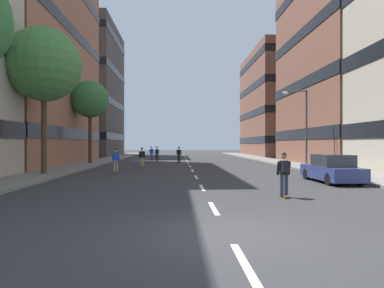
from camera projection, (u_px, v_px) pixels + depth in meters
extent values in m
plane|color=#333335|center=(189.00, 165.00, 33.19)|extent=(152.45, 152.45, 0.00)
cube|color=gray|center=(96.00, 162.00, 35.92)|extent=(3.13, 69.87, 0.14)
cube|color=gray|center=(278.00, 162.00, 36.81)|extent=(3.13, 69.87, 0.14)
cube|color=silver|center=(245.00, 263.00, 5.81)|extent=(0.16, 2.20, 0.01)
cube|color=silver|center=(213.00, 208.00, 10.80)|extent=(0.16, 2.20, 0.01)
cube|color=silver|center=(202.00, 188.00, 15.80)|extent=(0.16, 2.20, 0.01)
cube|color=silver|center=(196.00, 177.00, 20.79)|extent=(0.16, 2.20, 0.01)
cube|color=silver|center=(192.00, 171.00, 25.79)|extent=(0.16, 2.20, 0.01)
cube|color=silver|center=(190.00, 166.00, 30.78)|extent=(0.16, 2.20, 0.01)
cube|color=silver|center=(188.00, 163.00, 35.78)|extent=(0.16, 2.20, 0.01)
cube|color=silver|center=(187.00, 161.00, 40.77)|extent=(0.16, 2.20, 0.01)
cube|color=silver|center=(186.00, 159.00, 45.77)|extent=(0.16, 2.20, 0.01)
cube|color=silver|center=(185.00, 157.00, 50.76)|extent=(0.16, 2.20, 0.01)
cube|color=silver|center=(184.00, 156.00, 55.76)|extent=(0.16, 2.20, 0.01)
cube|color=silver|center=(184.00, 155.00, 60.75)|extent=(0.16, 2.20, 0.01)
cube|color=#9E6B51|center=(9.00, 36.00, 33.04)|extent=(12.88, 20.94, 25.68)
cube|color=black|center=(9.00, 134.00, 33.05)|extent=(13.00, 21.06, 1.10)
cube|color=black|center=(9.00, 83.00, 33.05)|extent=(13.00, 21.06, 1.10)
cube|color=black|center=(9.00, 31.00, 33.04)|extent=(13.00, 21.06, 1.10)
cube|color=#4C4744|center=(78.00, 91.00, 56.26)|extent=(12.88, 16.32, 22.03)
cube|color=black|center=(78.00, 137.00, 56.27)|extent=(13.00, 16.44, 1.10)
cube|color=black|center=(78.00, 104.00, 56.26)|extent=(13.00, 16.44, 1.10)
cube|color=black|center=(78.00, 72.00, 56.25)|extent=(13.00, 16.44, 1.10)
cube|color=black|center=(78.00, 40.00, 56.25)|extent=(13.00, 16.44, 1.10)
cube|color=brown|center=(360.00, 17.00, 34.64)|extent=(12.88, 16.88, 30.89)
cube|color=black|center=(360.00, 134.00, 34.66)|extent=(13.00, 17.00, 1.10)
cube|color=black|center=(360.00, 85.00, 34.65)|extent=(13.00, 17.00, 1.10)
cube|color=black|center=(360.00, 36.00, 34.65)|extent=(13.00, 17.00, 1.10)
cube|color=brown|center=(287.00, 104.00, 57.87)|extent=(12.88, 19.14, 18.00)
cube|color=black|center=(287.00, 140.00, 57.87)|extent=(13.00, 19.26, 1.10)
cube|color=black|center=(287.00, 115.00, 57.87)|extent=(13.00, 19.26, 1.10)
cube|color=black|center=(287.00, 89.00, 57.86)|extent=(13.00, 19.26, 1.10)
cube|color=black|center=(287.00, 63.00, 57.86)|extent=(13.00, 19.26, 1.10)
cube|color=navy|center=(331.00, 172.00, 18.09)|extent=(1.80, 4.40, 0.70)
cube|color=#2D3338|center=(333.00, 160.00, 17.94)|extent=(1.60, 2.10, 0.64)
cylinder|color=black|center=(307.00, 174.00, 19.51)|extent=(0.22, 0.64, 0.64)
cylinder|color=black|center=(333.00, 174.00, 19.58)|extent=(0.22, 0.64, 0.64)
cylinder|color=black|center=(329.00, 179.00, 16.61)|extent=(0.22, 0.64, 0.64)
cylinder|color=black|center=(360.00, 179.00, 16.68)|extent=(0.22, 0.64, 0.64)
cylinder|color=#4C3823|center=(90.00, 138.00, 33.48)|extent=(0.36, 0.36, 5.16)
sphere|color=#387A3D|center=(90.00, 99.00, 33.48)|extent=(3.76, 3.76, 3.76)
cylinder|color=#4C3823|center=(44.00, 132.00, 21.88)|extent=(0.36, 0.36, 5.51)
sphere|color=#478442|center=(44.00, 65.00, 21.87)|extent=(4.87, 4.87, 4.87)
cylinder|color=#3F3F44|center=(306.00, 128.00, 27.85)|extent=(0.16, 0.16, 6.50)
cylinder|color=#3F3F44|center=(296.00, 91.00, 27.80)|extent=(1.80, 0.10, 0.10)
ellipsoid|color=silver|center=(285.00, 93.00, 27.76)|extent=(0.50, 0.30, 0.24)
cube|color=brown|center=(284.00, 195.00, 12.99)|extent=(0.22, 0.90, 0.02)
cylinder|color=#D8BF4C|center=(282.00, 195.00, 13.31)|extent=(0.18, 0.07, 0.07)
cylinder|color=#D8BF4C|center=(287.00, 198.00, 12.67)|extent=(0.18, 0.07, 0.07)
cylinder|color=#2D334C|center=(282.00, 185.00, 12.99)|extent=(0.14, 0.14, 0.80)
cylinder|color=#2D334C|center=(286.00, 185.00, 12.99)|extent=(0.14, 0.14, 0.80)
cube|color=black|center=(284.00, 168.00, 12.99)|extent=(0.32, 0.21, 0.55)
cylinder|color=black|center=(278.00, 168.00, 13.03)|extent=(0.09, 0.23, 0.55)
cylinder|color=black|center=(289.00, 168.00, 13.04)|extent=(0.09, 0.23, 0.55)
sphere|color=#997051|center=(284.00, 156.00, 13.01)|extent=(0.22, 0.22, 0.22)
sphere|color=black|center=(284.00, 155.00, 13.01)|extent=(0.21, 0.21, 0.21)
cube|color=black|center=(285.00, 167.00, 12.81)|extent=(0.26, 0.17, 0.40)
cube|color=brown|center=(157.00, 160.00, 40.08)|extent=(0.37, 0.92, 0.02)
cylinder|color=#D8BF4C|center=(157.00, 161.00, 40.39)|extent=(0.19, 0.10, 0.07)
cylinder|color=#D8BF4C|center=(157.00, 161.00, 39.77)|extent=(0.19, 0.10, 0.07)
cylinder|color=black|center=(156.00, 157.00, 40.06)|extent=(0.16, 0.16, 0.80)
cylinder|color=black|center=(158.00, 157.00, 40.10)|extent=(0.16, 0.16, 0.80)
cube|color=blue|center=(157.00, 151.00, 40.08)|extent=(0.35, 0.26, 0.55)
cylinder|color=blue|center=(155.00, 152.00, 40.07)|extent=(0.13, 0.24, 0.55)
cylinder|color=blue|center=(159.00, 152.00, 40.18)|extent=(0.13, 0.24, 0.55)
sphere|color=#997051|center=(157.00, 148.00, 40.10)|extent=(0.22, 0.22, 0.22)
sphere|color=black|center=(157.00, 147.00, 40.10)|extent=(0.21, 0.21, 0.21)
cube|color=black|center=(157.00, 151.00, 39.90)|extent=(0.29, 0.21, 0.40)
cube|color=brown|center=(142.00, 167.00, 28.92)|extent=(0.39, 0.92, 0.02)
cylinder|color=#D8BF4C|center=(142.00, 167.00, 29.23)|extent=(0.19, 0.11, 0.07)
cylinder|color=#D8BF4C|center=(142.00, 168.00, 28.62)|extent=(0.19, 0.11, 0.07)
cylinder|color=tan|center=(141.00, 162.00, 28.90)|extent=(0.17, 0.17, 0.80)
cylinder|color=tan|center=(143.00, 162.00, 28.95)|extent=(0.17, 0.17, 0.80)
cube|color=black|center=(142.00, 154.00, 28.92)|extent=(0.36, 0.26, 0.55)
cylinder|color=black|center=(139.00, 155.00, 28.92)|extent=(0.14, 0.24, 0.55)
cylinder|color=black|center=(144.00, 155.00, 29.03)|extent=(0.14, 0.24, 0.55)
sphere|color=beige|center=(142.00, 149.00, 28.94)|extent=(0.22, 0.22, 0.22)
sphere|color=black|center=(142.00, 149.00, 28.94)|extent=(0.21, 0.21, 0.21)
cube|color=brown|center=(151.00, 160.00, 41.39)|extent=(0.35, 0.92, 0.02)
cylinder|color=#D8BF4C|center=(152.00, 160.00, 41.71)|extent=(0.19, 0.10, 0.07)
cylinder|color=#D8BF4C|center=(151.00, 160.00, 41.07)|extent=(0.19, 0.10, 0.07)
cylinder|color=#2D334C|center=(151.00, 157.00, 41.40)|extent=(0.16, 0.16, 0.80)
cylinder|color=#2D334C|center=(152.00, 157.00, 41.38)|extent=(0.16, 0.16, 0.80)
cube|color=blue|center=(151.00, 151.00, 41.39)|extent=(0.35, 0.25, 0.55)
cylinder|color=blue|center=(150.00, 151.00, 41.47)|extent=(0.13, 0.24, 0.55)
cylinder|color=blue|center=(153.00, 151.00, 41.41)|extent=(0.13, 0.24, 0.55)
sphere|color=tan|center=(151.00, 147.00, 41.41)|extent=(0.22, 0.22, 0.22)
sphere|color=black|center=(151.00, 147.00, 41.41)|extent=(0.21, 0.21, 0.21)
cube|color=brown|center=(179.00, 162.00, 36.89)|extent=(0.34, 0.92, 0.02)
cylinder|color=#D8BF4C|center=(179.00, 162.00, 37.21)|extent=(0.19, 0.10, 0.07)
cylinder|color=#D8BF4C|center=(178.00, 162.00, 36.57)|extent=(0.19, 0.10, 0.07)
cylinder|color=black|center=(178.00, 158.00, 36.90)|extent=(0.16, 0.16, 0.80)
cylinder|color=black|center=(180.00, 158.00, 36.88)|extent=(0.16, 0.16, 0.80)
cube|color=black|center=(179.00, 152.00, 36.89)|extent=(0.35, 0.25, 0.55)
cylinder|color=black|center=(177.00, 152.00, 36.96)|extent=(0.12, 0.24, 0.55)
cylinder|color=black|center=(181.00, 152.00, 36.92)|extent=(0.12, 0.24, 0.55)
sphere|color=beige|center=(179.00, 148.00, 36.91)|extent=(0.22, 0.22, 0.22)
sphere|color=black|center=(179.00, 148.00, 36.91)|extent=(0.21, 0.21, 0.21)
cube|color=brown|center=(116.00, 172.00, 23.87)|extent=(0.23, 0.91, 0.02)
cylinder|color=#D8BF4C|center=(116.00, 172.00, 24.19)|extent=(0.18, 0.08, 0.07)
cylinder|color=#D8BF4C|center=(115.00, 173.00, 23.55)|extent=(0.18, 0.08, 0.07)
cylinder|color=tan|center=(114.00, 166.00, 23.86)|extent=(0.15, 0.15, 0.80)
cylinder|color=tan|center=(117.00, 166.00, 23.88)|extent=(0.15, 0.15, 0.80)
cube|color=blue|center=(116.00, 157.00, 23.87)|extent=(0.33, 0.21, 0.55)
cylinder|color=blue|center=(113.00, 157.00, 23.90)|extent=(0.10, 0.23, 0.55)
cylinder|color=blue|center=(119.00, 157.00, 23.94)|extent=(0.10, 0.23, 0.55)
sphere|color=beige|center=(116.00, 150.00, 23.89)|extent=(0.22, 0.22, 0.22)
sphere|color=black|center=(116.00, 150.00, 23.89)|extent=(0.21, 0.21, 0.21)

